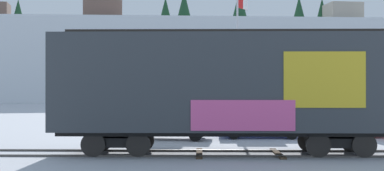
{
  "coord_description": "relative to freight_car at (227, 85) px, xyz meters",
  "views": [
    {
      "loc": [
        -1.03,
        -17.61,
        2.65
      ],
      "look_at": [
        0.2,
        2.97,
        2.69
      ],
      "focal_mm": 42.61,
      "sensor_mm": 36.0,
      "label": 1
    }
  ],
  "objects": [
    {
      "name": "ground_plane",
      "position": [
        -1.38,
        0.0,
        -2.72
      ],
      "size": [
        260.0,
        260.0,
        0.0
      ],
      "primitive_type": "plane",
      "color": "#B2B5BC"
    },
    {
      "name": "track",
      "position": [
        0.49,
        -0.03,
        -2.68
      ],
      "size": [
        59.94,
        6.12,
        0.08
      ],
      "color": "#4C4742",
      "rests_on": "ground_plane"
    },
    {
      "name": "freight_car",
      "position": [
        0.0,
        0.0,
        0.0
      ],
      "size": [
        13.41,
        3.9,
        4.86
      ],
      "color": "#33383D",
      "rests_on": "ground_plane"
    },
    {
      "name": "flagpole",
      "position": [
        2.17,
        10.18,
        2.84
      ],
      "size": [
        0.95,
        1.3,
        8.62
      ],
      "color": "silver",
      "rests_on": "ground_plane"
    },
    {
      "name": "hillside",
      "position": [
        -1.35,
        68.89,
        4.28
      ],
      "size": [
        140.12,
        29.0,
        18.88
      ],
      "color": "silver",
      "rests_on": "ground_plane"
    },
    {
      "name": "parked_car_silver",
      "position": [
        -2.24,
        5.26,
        -1.86
      ],
      "size": [
        4.43,
        2.49,
        1.68
      ],
      "color": "#B7BABF",
      "rests_on": "ground_plane"
    },
    {
      "name": "parked_car_blue",
      "position": [
        2.45,
        5.69,
        -1.9
      ],
      "size": [
        4.36,
        2.18,
        1.6
      ],
      "color": "navy",
      "rests_on": "ground_plane"
    },
    {
      "name": "parked_car_red",
      "position": [
        8.81,
        5.68,
        -1.83
      ],
      "size": [
        4.68,
        2.15,
        1.81
      ],
      "color": "#B21E1E",
      "rests_on": "ground_plane"
    }
  ]
}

